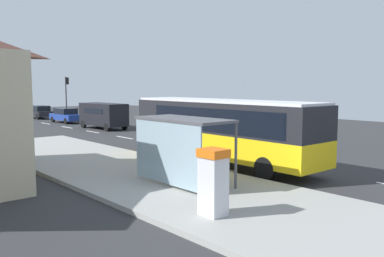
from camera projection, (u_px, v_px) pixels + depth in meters
name	position (u px, v px, depth m)	size (l,w,h in m)	color
ground_plane	(122.00, 138.00, 30.31)	(56.00, 92.00, 0.04)	#2D2D30
sidewalk_platform	(143.00, 176.00, 17.15)	(6.20, 30.00, 0.18)	#999993
lane_stripe_seg_1	(295.00, 168.00, 19.32)	(0.16, 2.20, 0.01)	silver
lane_stripe_seg_2	(220.00, 154.00, 23.04)	(0.16, 2.20, 0.01)	silver
lane_stripe_seg_3	(166.00, 145.00, 26.76)	(0.16, 2.20, 0.01)	silver
lane_stripe_seg_4	(125.00, 138.00, 30.47)	(0.16, 2.20, 0.01)	silver
lane_stripe_seg_5	(93.00, 132.00, 34.19)	(0.16, 2.20, 0.01)	silver
lane_stripe_seg_6	(67.00, 127.00, 37.91)	(0.16, 2.20, 0.01)	silver
lane_stripe_seg_7	(46.00, 124.00, 41.62)	(0.16, 2.20, 0.01)	silver
bus	(221.00, 127.00, 20.06)	(2.70, 11.05, 3.21)	yellow
white_van	(103.00, 114.00, 36.55)	(2.20, 5.27, 2.30)	black
sedan_near	(39.00, 112.00, 48.05)	(1.93, 4.44, 1.52)	black
sedan_far	(66.00, 115.00, 42.58)	(1.97, 4.46, 1.52)	navy
ticket_machine	(213.00, 181.00, 11.63)	(0.66, 0.76, 1.94)	silver
recycling_bin_red	(175.00, 155.00, 18.95)	(0.52, 0.52, 0.95)	red
recycling_bin_blue	(166.00, 154.00, 19.47)	(0.52, 0.52, 0.95)	blue
traffic_light_near_side	(67.00, 90.00, 49.44)	(0.49, 0.28, 4.94)	#2D2D2D
traffic_light_median	(19.00, 91.00, 47.27)	(0.49, 0.28, 4.83)	#2D2D2D
bus_shelter	(177.00, 134.00, 15.22)	(1.80, 4.00, 2.50)	#4C4C51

